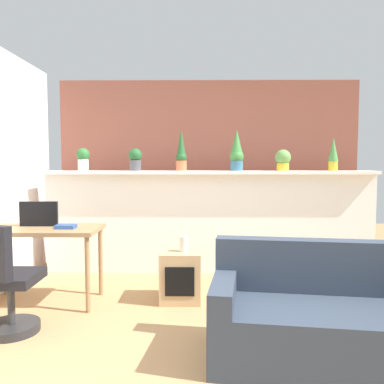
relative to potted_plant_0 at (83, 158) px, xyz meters
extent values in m
plane|color=tan|center=(1.57, -1.97, -1.43)|extent=(12.00, 12.00, 0.00)
cube|color=white|center=(1.57, 0.03, -0.81)|extent=(4.09, 0.16, 1.24)
cube|color=white|center=(1.57, -0.01, -0.17)|extent=(4.09, 0.32, 0.04)
cube|color=brown|center=(1.57, 0.63, -0.18)|extent=(4.09, 0.10, 2.50)
cylinder|color=silver|center=(0.00, 0.00, -0.08)|extent=(0.13, 0.13, 0.14)
sphere|color=#2D7033|center=(0.00, 0.00, 0.05)|extent=(0.16, 0.16, 0.16)
cylinder|color=#4C4C51|center=(0.65, -0.01, -0.09)|extent=(0.14, 0.14, 0.13)
sphere|color=#235B2D|center=(0.65, -0.01, 0.04)|extent=(0.17, 0.17, 0.17)
cylinder|color=#C66B42|center=(1.22, 0.03, -0.09)|extent=(0.13, 0.13, 0.12)
sphere|color=#235B2D|center=(1.22, 0.03, 0.01)|extent=(0.13, 0.13, 0.13)
cone|color=#235B2D|center=(1.22, 0.03, 0.20)|extent=(0.11, 0.11, 0.33)
cylinder|color=#386B84|center=(1.90, -0.02, -0.09)|extent=(0.16, 0.16, 0.12)
sphere|color=#3D843D|center=(1.90, -0.02, 0.02)|extent=(0.17, 0.17, 0.17)
cone|color=#3D843D|center=(1.90, -0.02, 0.20)|extent=(0.15, 0.15, 0.29)
cylinder|color=gold|center=(2.47, -0.01, -0.11)|extent=(0.15, 0.15, 0.09)
sphere|color=#669E4C|center=(2.47, -0.01, 0.01)|extent=(0.19, 0.19, 0.19)
cylinder|color=gold|center=(3.09, 0.01, -0.09)|extent=(0.11, 0.11, 0.12)
cone|color=#4C9347|center=(3.09, 0.01, 0.11)|extent=(0.12, 0.12, 0.29)
cylinder|color=#99754C|center=(0.41, -1.37, -1.08)|extent=(0.04, 0.04, 0.71)
cylinder|color=#99754C|center=(-0.59, -0.87, -1.08)|extent=(0.04, 0.04, 0.71)
cylinder|color=#99754C|center=(0.41, -0.87, -1.08)|extent=(0.04, 0.04, 0.71)
cube|color=#99754C|center=(-0.09, -1.12, -0.70)|extent=(1.10, 0.60, 0.04)
cube|color=black|center=(-0.16, -1.04, -0.56)|extent=(0.38, 0.04, 0.25)
cylinder|color=#262628|center=(-0.10, -1.80, -1.40)|extent=(0.44, 0.44, 0.07)
cylinder|color=#333333|center=(-0.10, -1.80, -1.19)|extent=(0.06, 0.06, 0.34)
cube|color=black|center=(-0.10, -1.80, -0.98)|extent=(0.44, 0.44, 0.08)
cube|color=tan|center=(1.25, -1.02, -1.18)|extent=(0.40, 0.40, 0.50)
cube|color=black|center=(1.25, -1.21, -1.18)|extent=(0.28, 0.04, 0.28)
cylinder|color=silver|center=(1.28, -1.04, -0.86)|extent=(0.08, 0.08, 0.15)
cube|color=#2D4C8C|center=(0.15, -1.17, -0.66)|extent=(0.18, 0.14, 0.04)
cube|color=#333D4C|center=(2.29, -2.27, -1.23)|extent=(1.65, 0.97, 0.40)
cube|color=#333D4C|center=(2.34, -1.97, -0.83)|extent=(1.57, 0.38, 0.40)
cube|color=#333D4C|center=(1.60, -2.17, -0.95)|extent=(0.26, 0.77, 0.16)
camera|label=1|loc=(1.41, -4.95, -0.05)|focal=37.37mm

